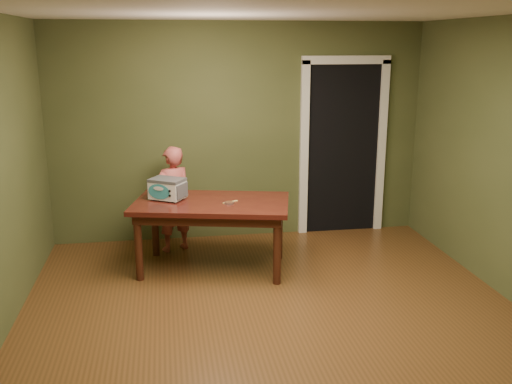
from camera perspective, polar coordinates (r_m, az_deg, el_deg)
floor at (r=4.96m, az=2.39°, el=-13.63°), size 5.00×5.00×0.00m
room_shell at (r=4.41m, az=2.62°, el=6.27°), size 4.52×5.02×2.61m
doorway at (r=7.50m, az=7.97°, el=4.63°), size 1.10×0.66×2.25m
dining_table at (r=5.98m, az=-4.46°, el=-1.85°), size 1.76×1.24×0.75m
toy_oven at (r=6.05m, az=-8.86°, el=0.39°), size 0.43×0.39×0.23m
baking_pan at (r=5.85m, az=-2.70°, el=-1.08°), size 0.10×0.10×0.02m
spatula at (r=5.90m, az=-2.58°, el=-1.00°), size 0.17×0.11×0.01m
child at (r=6.60m, az=-8.30°, el=-0.70°), size 0.53×0.45×1.23m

